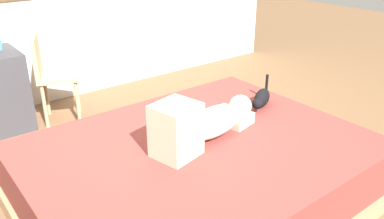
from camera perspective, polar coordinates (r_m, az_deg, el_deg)
name	(u,v)px	position (r m, az deg, el deg)	size (l,w,h in m)	color
ground_plane	(174,204)	(2.87, -2.61, -13.31)	(16.00, 16.00, 0.00)	brown
bed	(198,175)	(2.74, 0.93, -9.31)	(2.22, 1.73, 0.47)	#997A56
person_lying	(204,123)	(2.64, 1.78, -1.90)	(0.94, 0.44, 0.34)	silver
cat	(261,98)	(3.19, 9.90, 1.59)	(0.32, 0.23, 0.21)	black
chair_by_desk	(50,72)	(4.07, -19.63, 5.11)	(0.50, 0.50, 0.86)	tan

